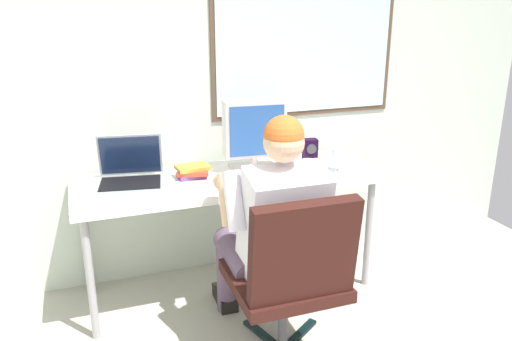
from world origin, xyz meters
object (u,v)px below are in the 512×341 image
object	(u,v)px
person_seated	(273,226)
desk_speaker	(310,151)
crt_monitor	(254,131)
book_stack	(192,171)
laptop	(130,171)
coffee_mug	(308,167)
wine_glass	(338,156)
desk	(229,185)
office_chair	(293,272)

from	to	relation	value
person_seated	desk_speaker	size ratio (longest dim) A/B	7.96
crt_monitor	book_stack	bearing A→B (deg)	-178.60
laptop	coffee_mug	world-z (taller)	laptop
person_seated	wine_glass	xyz separation A→B (m)	(0.57, 0.40, 0.20)
laptop	wine_glass	bearing A→B (deg)	-10.29
crt_monitor	wine_glass	size ratio (longest dim) A/B	3.03
laptop	coffee_mug	bearing A→B (deg)	-11.65
desk	person_seated	distance (m)	0.54
wine_glass	coffee_mug	size ratio (longest dim) A/B	1.65
desk	person_seated	xyz separation A→B (m)	(0.07, -0.54, -0.05)
laptop	wine_glass	size ratio (longest dim) A/B	2.87
coffee_mug	desk_speaker	bearing A→B (deg)	62.15
office_chair	person_seated	bearing A→B (deg)	89.01
desk_speaker	coffee_mug	size ratio (longest dim) A/B	1.82
crt_monitor	laptop	distance (m)	0.75
person_seated	desk_speaker	bearing A→B (deg)	51.31
crt_monitor	office_chair	bearing A→B (deg)	-97.58
coffee_mug	person_seated	bearing A→B (deg)	-132.87
laptop	wine_glass	xyz separation A→B (m)	(1.19, -0.22, 0.02)
desk	crt_monitor	bearing A→B (deg)	16.44
desk	coffee_mug	distance (m)	0.48
person_seated	crt_monitor	bearing A→B (deg)	79.53
coffee_mug	office_chair	bearing A→B (deg)	-119.85
office_chair	wine_glass	distance (m)	0.94
wine_glass	coffee_mug	bearing A→B (deg)	177.00
crt_monitor	laptop	world-z (taller)	crt_monitor
laptop	coffee_mug	xyz separation A→B (m)	(1.00, -0.21, -0.03)
person_seated	book_stack	distance (m)	0.66
desk	desk_speaker	bearing A→B (deg)	7.11
person_seated	book_stack	world-z (taller)	person_seated
wine_glass	coffee_mug	world-z (taller)	wine_glass
office_chair	person_seated	world-z (taller)	person_seated
office_chair	crt_monitor	distance (m)	0.98
office_chair	crt_monitor	bearing A→B (deg)	82.42
crt_monitor	desk_speaker	bearing A→B (deg)	2.49
person_seated	desk	bearing A→B (deg)	97.46
person_seated	book_stack	size ratio (longest dim) A/B	6.00
laptop	crt_monitor	bearing A→B (deg)	-2.34
person_seated	laptop	world-z (taller)	person_seated
office_chair	wine_glass	xyz separation A→B (m)	(0.58, 0.67, 0.31)
crt_monitor	wine_glass	distance (m)	0.52
crt_monitor	wine_glass	xyz separation A→B (m)	(0.47, -0.19, -0.15)
coffee_mug	book_stack	bearing A→B (deg)	165.71
crt_monitor	laptop	size ratio (longest dim) A/B	1.06
book_stack	laptop	bearing A→B (deg)	173.52
office_chair	crt_monitor	world-z (taller)	crt_monitor
laptop	book_stack	size ratio (longest dim) A/B	1.96
desk	wine_glass	distance (m)	0.68
laptop	desk_speaker	size ratio (longest dim) A/B	2.60
desk	book_stack	distance (m)	0.23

